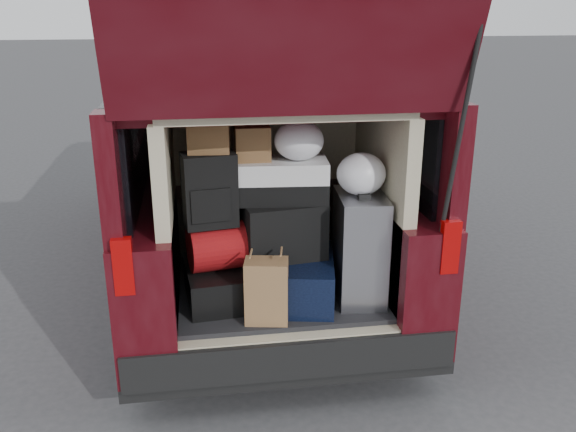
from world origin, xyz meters
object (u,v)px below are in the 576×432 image
object	(u,v)px
backpack	(210,190)
navy_hardshell	(292,278)
red_duffel	(226,245)
twotone_duffel	(280,180)
silver_roller	(360,247)
kraft_bag	(267,291)
black_soft_case	(284,230)
black_hardshell	(219,283)

from	to	relation	value
backpack	navy_hardshell	bearing A→B (deg)	-10.29
red_duffel	twotone_duffel	bearing A→B (deg)	-2.30
silver_roller	backpack	world-z (taller)	backpack
kraft_bag	twotone_duffel	bearing A→B (deg)	80.02
twotone_duffel	backpack	bearing A→B (deg)	-165.55
kraft_bag	backpack	world-z (taller)	backpack
navy_hardshell	black_soft_case	distance (m)	0.31
silver_roller	backpack	size ratio (longest dim) A/B	1.54
navy_hardshell	backpack	bearing A→B (deg)	-170.22
backpack	twotone_duffel	distance (m)	0.42
silver_roller	navy_hardshell	bearing A→B (deg)	177.52
black_hardshell	silver_roller	size ratio (longest dim) A/B	0.81
black_soft_case	kraft_bag	bearing A→B (deg)	-123.32
black_hardshell	kraft_bag	bearing A→B (deg)	-56.91
black_hardshell	black_soft_case	xyz separation A→B (m)	(0.39, -0.02, 0.33)
kraft_bag	black_hardshell	bearing A→B (deg)	139.15
silver_roller	red_duffel	bearing A→B (deg)	178.48
red_duffel	navy_hardshell	bearing A→B (deg)	-15.16
black_soft_case	twotone_duffel	world-z (taller)	twotone_duffel
black_hardshell	red_duffel	size ratio (longest dim) A/B	1.23
twotone_duffel	red_duffel	bearing A→B (deg)	-167.41
silver_roller	red_duffel	distance (m)	0.80
kraft_bag	silver_roller	bearing A→B (deg)	30.67
silver_roller	backpack	distance (m)	0.96
black_hardshell	twotone_duffel	world-z (taller)	twotone_duffel
red_duffel	black_hardshell	bearing A→B (deg)	154.40
silver_roller	twotone_duffel	world-z (taller)	twotone_duffel
black_hardshell	silver_roller	bearing A→B (deg)	-12.22
backpack	black_soft_case	bearing A→B (deg)	-6.00
navy_hardshell	black_soft_case	world-z (taller)	black_soft_case
black_soft_case	backpack	bearing A→B (deg)	175.05
backpack	twotone_duffel	bearing A→B (deg)	0.54
red_duffel	black_soft_case	distance (m)	0.36
black_hardshell	silver_roller	world-z (taller)	silver_roller
navy_hardshell	silver_roller	size ratio (longest dim) A/B	0.92
black_hardshell	navy_hardshell	distance (m)	0.44
navy_hardshell	red_duffel	bearing A→B (deg)	-174.10
kraft_bag	black_soft_case	distance (m)	0.42
black_soft_case	backpack	distance (m)	0.51
silver_roller	kraft_bag	size ratio (longest dim) A/B	1.77
navy_hardshell	twotone_duffel	world-z (taller)	twotone_duffel
black_hardshell	red_duffel	xyz separation A→B (m)	(0.05, -0.01, 0.25)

